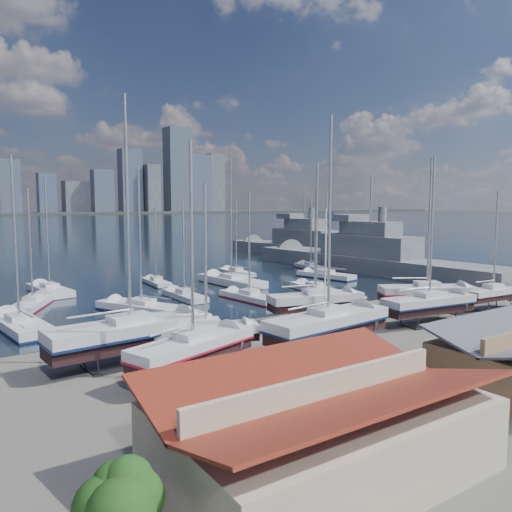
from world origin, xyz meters
TOP-DOWN VIEW (x-y plane):
  - ground at (0.00, -10.00)m, footprint 1400.00×1400.00m
  - shed_red at (-18.00, -26.00)m, footprint 14.70×9.45m
  - sailboat_cradle_0 at (-19.73, -6.73)m, footprint 12.49×4.37m
  - sailboat_cradle_1 at (-17.29, -12.08)m, footprint 10.21×5.66m
  - sailboat_cradle_2 at (-14.32, -8.43)m, footprint 8.32×4.81m
  - sailboat_cradle_3 at (-5.46, -12.51)m, footprint 11.92×4.42m
  - sailboat_cradle_4 at (0.53, -4.02)m, footprint 10.08×5.00m
  - sailboat_cradle_5 at (8.57, -11.52)m, footprint 10.31×4.07m
  - sailboat_cradle_6 at (13.39, -7.59)m, footprint 10.37×7.68m
  - sailboat_cradle_7 at (20.11, -11.23)m, footprint 8.04×2.81m
  - sailboat_moored_0 at (-25.08, 8.40)m, footprint 4.54×11.69m
  - sailboat_moored_1 at (-22.11, 18.80)m, footprint 6.69×9.59m
  - sailboat_moored_2 at (-18.70, 26.76)m, footprint 4.26×10.67m
  - sailboat_moored_3 at (-12.79, 9.32)m, footprint 7.57×11.26m
  - sailboat_moored_4 at (-5.58, 13.70)m, footprint 2.41×8.58m
  - sailboat_moored_5 at (-4.23, 25.81)m, footprint 2.72×7.94m
  - sailboat_moored_6 at (0.59, 8.37)m, footprint 3.56×9.47m
  - sailboat_moored_7 at (4.75, 19.57)m, footprint 4.67×12.82m
  - sailboat_moored_8 at (10.52, 27.58)m, footprint 2.92×9.03m
  - sailboat_moored_9 at (10.93, 8.28)m, footprint 4.21×9.76m
  - sailboat_moored_10 at (20.61, 16.88)m, footprint 4.83×10.19m
  - sailboat_moored_11 at (25.51, 26.43)m, footprint 4.43×9.29m
  - naval_ship_east at (32.35, 18.82)m, footprint 11.31×50.44m
  - naval_ship_west at (39.80, 45.84)m, footprint 11.76×44.69m
  - car_a at (-6.43, -18.40)m, footprint 2.23×4.48m
  - car_b at (-9.35, -22.01)m, footprint 4.28×2.47m
  - car_c at (4.20, -20.70)m, footprint 4.45×5.91m
  - tree at (-27.34, -27.07)m, footprint 2.64×2.64m
  - flagpole at (-0.89, -7.05)m, footprint 1.00×0.12m

SIDE VIEW (x-z plane):
  - ground at x=0.00m, z-range 0.00..0.00m
  - sailboat_moored_1 at x=-22.11m, z-range -6.75..7.36m
  - sailboat_moored_10 at x=20.61m, z-range -7.04..7.65m
  - sailboat_moored_6 at x=0.59m, z-range -6.60..7.22m
  - sailboat_moored_11 at x=25.51m, z-range -6.39..7.00m
  - sailboat_moored_8 at x=10.52m, z-range -6.37..6.98m
  - sailboat_moored_3 at x=-12.79m, z-range -7.93..8.55m
  - sailboat_moored_0 at x=-25.08m, z-range -8.20..8.82m
  - sailboat_moored_5 at x=-4.23m, z-range -5.53..6.15m
  - sailboat_moored_2 at x=-18.70m, z-range -7.51..8.15m
  - sailboat_moored_9 at x=10.93m, z-range -6.81..7.45m
  - sailboat_moored_4 at x=-5.58m, z-range -6.15..6.80m
  - sailboat_moored_7 at x=4.75m, z-range -9.15..9.80m
  - car_b at x=-9.35m, z-range 0.00..1.33m
  - car_a at x=-6.43m, z-range 0.00..1.47m
  - car_c at x=4.20m, z-range 0.00..1.49m
  - naval_ship_west at x=39.80m, z-range -7.33..10.65m
  - naval_ship_east at x=32.35m, z-range -7.58..10.92m
  - sailboat_cradle_7 at x=20.11m, z-range -4.63..8.49m
  - sailboat_cradle_2 at x=-14.32m, z-range -4.72..8.60m
  - sailboat_cradle_1 at x=-17.29m, z-range -5.89..10.02m
  - sailboat_cradle_4 at x=0.53m, z-range -5.86..10.00m
  - sailboat_cradle_5 at x=8.57m, z-range -6.02..10.18m
  - sailboat_cradle_6 at x=13.39m, z-range -6.21..10.41m
  - sailboat_cradle_3 at x=-5.46m, z-range -7.10..11.51m
  - sailboat_cradle_0 at x=-19.73m, z-range -7.51..12.02m
  - shed_red at x=-18.00m, z-range 0.07..4.57m
  - tree at x=-27.34m, z-range 0.55..4.31m
  - flagpole at x=-0.89m, z-range 0.82..12.13m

